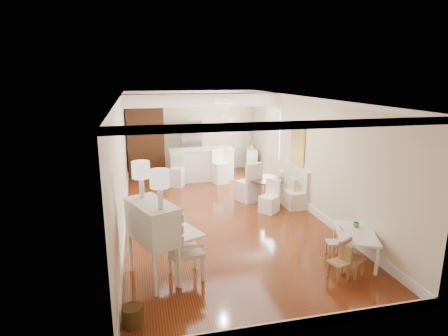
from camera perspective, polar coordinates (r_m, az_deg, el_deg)
name	(u,v)px	position (r m, az deg, el deg)	size (l,w,h in m)	color
room	(218,132)	(9.09, -0.99, 5.56)	(9.00, 9.04, 2.82)	brown
secretary_bureau	(153,242)	(6.32, -10.76, -10.96)	(1.05, 1.07, 1.34)	white
gustavian_armchair	(186,251)	(6.36, -5.88, -12.41)	(0.56, 0.56, 0.98)	silver
wicker_basket	(133,316)	(5.58, -13.76, -21.05)	(0.28, 0.28, 0.28)	#4C3218
kids_table	(354,246)	(7.37, 19.25, -11.16)	(0.66, 1.10, 0.55)	silver
kids_chair_a	(339,262)	(6.67, 17.10, -13.54)	(0.29, 0.29, 0.59)	#9A7346
kids_chair_b	(334,242)	(7.41, 16.46, -10.75)	(0.27, 0.27, 0.56)	tan
kids_chair_c	(353,258)	(6.82, 19.07, -12.88)	(0.30, 0.30, 0.63)	#976644
banquette	(288,184)	(10.15, 9.68, -2.36)	(0.52, 1.60, 0.98)	silver
dining_table	(266,190)	(10.05, 6.46, -3.42)	(0.94, 0.94, 0.64)	#4C2E18
slip_chair_near	(269,196)	(9.30, 6.91, -4.32)	(0.38, 0.40, 0.81)	white
slip_chair_far	(248,181)	(10.07, 3.73, -2.04)	(0.51, 0.53, 1.08)	silver
breakfast_counter	(201,165)	(12.05, -3.45, 0.54)	(2.05, 0.65, 1.03)	white
bar_stool_left	(177,172)	(11.44, -7.17, -0.55)	(0.37, 0.37, 0.93)	silver
bar_stool_right	(220,167)	(11.67, -0.57, 0.15)	(0.42, 0.42, 1.05)	white
pantry_cabinet	(146,141)	(12.83, -11.84, 3.98)	(1.20, 0.60, 2.30)	#381E11
fridge	(202,147)	(13.02, -3.39, 3.28)	(0.75, 0.65, 1.80)	silver
sideboard	(252,161)	(13.15, 4.24, 1.14)	(0.37, 0.84, 0.80)	silver
pencil_cup	(356,225)	(7.46, 19.50, -8.17)	(0.12, 0.12, 0.09)	#5F9F5C
branch_vase	(251,147)	(13.08, 4.20, 3.25)	(0.17, 0.17, 0.17)	silver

